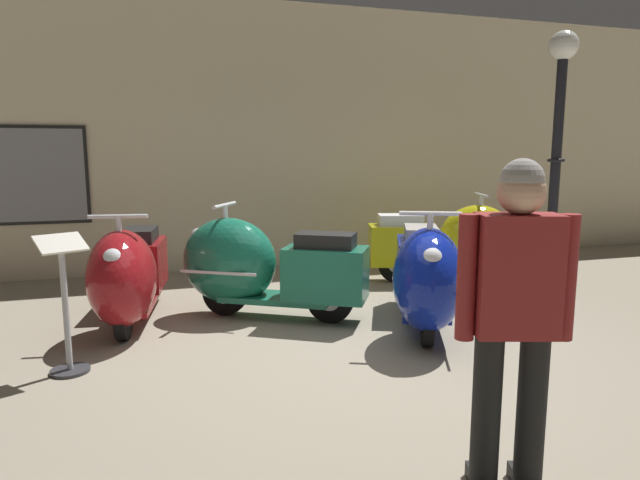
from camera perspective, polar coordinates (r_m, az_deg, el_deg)
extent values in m
plane|color=gray|center=(4.64, 4.21, -11.13)|extent=(60.00, 60.00, 0.00)
cube|color=beige|center=(7.81, -5.42, 10.52)|extent=(18.00, 0.20, 3.60)
cube|color=black|center=(7.65, -27.22, 5.98)|extent=(1.17, 0.03, 1.21)
cube|color=gray|center=(7.63, -27.24, 5.98)|extent=(1.09, 0.01, 1.13)
cylinder|color=black|center=(5.06, -19.71, -7.30)|extent=(0.15, 0.45, 0.44)
cylinder|color=silver|center=(5.06, -19.71, -7.30)|extent=(0.13, 0.21, 0.20)
cylinder|color=black|center=(6.05, -17.85, -4.55)|extent=(0.15, 0.45, 0.44)
cylinder|color=silver|center=(6.05, -17.85, -4.55)|extent=(0.13, 0.21, 0.20)
cube|color=maroon|center=(5.56, -18.68, -6.02)|extent=(0.54, 1.09, 0.05)
ellipsoid|color=maroon|center=(5.04, -19.78, -3.71)|extent=(0.70, 0.99, 0.83)
cube|color=maroon|center=(5.96, -18.02, -2.40)|extent=(0.54, 0.80, 0.48)
cube|color=black|center=(5.91, -18.17, 0.52)|extent=(0.38, 0.57, 0.13)
sphere|color=silver|center=(4.70, -20.65, -1.81)|extent=(0.16, 0.16, 0.16)
cylinder|color=silver|center=(4.94, -20.09, 0.54)|extent=(0.05, 0.05, 0.31)
cylinder|color=silver|center=(4.92, -20.19, 2.31)|extent=(0.48, 0.11, 0.04)
cylinder|color=black|center=(5.55, -9.81, -5.39)|extent=(0.43, 0.31, 0.45)
cylinder|color=silver|center=(5.55, -9.81, -5.39)|extent=(0.23, 0.20, 0.20)
cylinder|color=black|center=(5.24, 1.08, -6.14)|extent=(0.43, 0.31, 0.45)
cylinder|color=silver|center=(5.24, 1.08, -6.14)|extent=(0.23, 0.20, 0.20)
cube|color=#196B51|center=(5.38, -4.53, -6.01)|extent=(1.13, 0.89, 0.06)
ellipsoid|color=#196B51|center=(5.46, -9.35, -2.17)|extent=(1.11, 0.98, 0.85)
cube|color=#196B51|center=(5.19, 0.60, -3.47)|extent=(0.89, 0.77, 0.49)
cube|color=black|center=(5.13, 0.60, -0.04)|extent=(0.62, 0.54, 0.13)
sphere|color=silver|center=(5.55, -12.43, 0.38)|extent=(0.17, 0.17, 0.17)
cylinder|color=silver|center=(5.41, -9.79, 1.92)|extent=(0.05, 0.05, 0.31)
cylinder|color=silver|center=(5.40, -9.84, 3.58)|extent=(0.28, 0.44, 0.04)
cube|color=silver|center=(5.22, -10.54, -3.37)|extent=(0.66, 0.39, 0.03)
cylinder|color=black|center=(4.71, 11.05, -8.03)|extent=(0.27, 0.45, 0.46)
cylinder|color=silver|center=(4.71, 11.05, -8.03)|extent=(0.18, 0.23, 0.20)
cylinder|color=black|center=(5.75, 10.24, -4.87)|extent=(0.27, 0.45, 0.46)
cylinder|color=silver|center=(5.75, 10.24, -4.87)|extent=(0.18, 0.23, 0.20)
cube|color=navy|center=(5.23, 10.60, -6.53)|extent=(0.81, 1.15, 0.06)
ellipsoid|color=navy|center=(4.68, 11.12, -4.03)|extent=(0.93, 1.11, 0.86)
cube|color=navy|center=(5.65, 10.34, -2.52)|extent=(0.73, 0.89, 0.50)
cube|color=gray|center=(5.60, 10.43, 0.68)|extent=(0.51, 0.63, 0.14)
sphere|color=silver|center=(4.32, 11.54, -1.91)|extent=(0.17, 0.17, 0.17)
cylinder|color=silver|center=(4.58, 11.31, 0.73)|extent=(0.05, 0.05, 0.32)
cylinder|color=silver|center=(4.56, 11.37, 2.71)|extent=(0.47, 0.23, 0.04)
cube|color=silver|center=(4.73, 14.62, -4.73)|extent=(0.32, 0.71, 0.03)
cylinder|color=black|center=(7.14, 16.26, -2.40)|extent=(0.45, 0.21, 0.44)
cylinder|color=silver|center=(7.14, 16.26, -2.40)|extent=(0.22, 0.16, 0.20)
cylinder|color=black|center=(6.91, 7.86, -2.50)|extent=(0.45, 0.21, 0.44)
cylinder|color=silver|center=(6.91, 7.86, -2.50)|extent=(0.22, 0.16, 0.20)
cube|color=gold|center=(7.01, 12.12, -2.63)|extent=(1.12, 0.68, 0.06)
ellipsoid|color=gold|center=(7.07, 15.94, 0.10)|extent=(1.06, 0.82, 0.84)
cube|color=gold|center=(6.87, 8.27, -0.50)|extent=(0.85, 0.64, 0.49)
cube|color=silver|center=(6.83, 8.33, 2.07)|extent=(0.60, 0.45, 0.13)
sphere|color=silver|center=(7.14, 18.43, 1.95)|extent=(0.17, 0.17, 0.17)
cylinder|color=silver|center=(7.04, 16.34, 3.22)|extent=(0.05, 0.05, 0.31)
cylinder|color=silver|center=(7.02, 16.40, 4.48)|extent=(0.17, 0.48, 0.04)
cube|color=silver|center=(7.35, 15.30, 0.02)|extent=(0.72, 0.22, 0.03)
cylinder|color=black|center=(6.91, 22.51, -4.24)|extent=(0.28, 0.28, 0.18)
cylinder|color=black|center=(6.74, 23.18, 6.57)|extent=(0.11, 0.11, 2.42)
torus|color=black|center=(6.74, 23.25, 7.60)|extent=(0.19, 0.19, 0.04)
sphere|color=white|center=(6.84, 23.92, 17.94)|extent=(0.31, 0.31, 0.31)
cylinder|color=black|center=(2.83, 21.10, -15.18)|extent=(0.13, 0.13, 0.78)
cylinder|color=black|center=(2.76, 16.89, -15.55)|extent=(0.13, 0.13, 0.78)
cube|color=maroon|center=(2.61, 19.69, -3.48)|extent=(0.40, 0.29, 0.55)
cylinder|color=maroon|center=(2.70, 24.17, -3.57)|extent=(0.09, 0.09, 0.57)
cylinder|color=maroon|center=(2.55, 14.92, -3.78)|extent=(0.09, 0.09, 0.57)
sphere|color=tan|center=(2.56, 20.14, 4.76)|extent=(0.21, 0.21, 0.21)
sphere|color=gray|center=(2.56, 20.20, 5.81)|extent=(0.19, 0.19, 0.19)
cylinder|color=#333338|center=(4.55, -24.44, -12.20)|extent=(0.28, 0.28, 0.02)
cylinder|color=#A5A5AD|center=(4.41, -24.85, -6.46)|extent=(0.04, 0.04, 0.92)
cube|color=silver|center=(4.31, -25.27, -0.31)|extent=(0.39, 0.34, 0.12)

